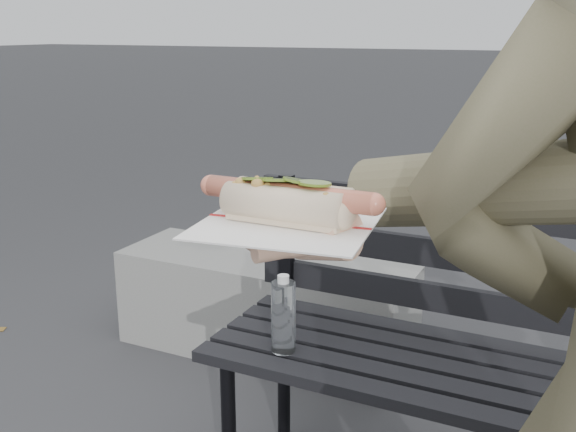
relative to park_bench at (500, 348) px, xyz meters
The scene contains 3 objects.
park_bench is the anchor object (origin of this frame).
concrete_block 1.24m from the park_bench, 147.52° to the left, with size 1.20×0.40×0.40m, color slate.
held_hotdog 1.07m from the park_bench, 85.07° to the right, with size 0.64×0.32×0.20m.
Camera 1 is at (0.21, -0.66, 1.30)m, focal length 42.00 mm.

